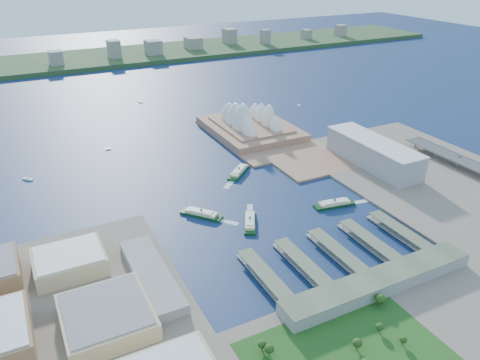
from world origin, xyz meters
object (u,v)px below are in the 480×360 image
ferry_c (250,220)px  ferry_d (334,203)px  toaster_building (373,153)px  ferry_b (239,170)px  opera_house (251,115)px  ferry_a (201,212)px  car_c (460,157)px

ferry_c → ferry_d: ferry_d is taller
toaster_building → ferry_b: bearing=160.5°
opera_house → ferry_a: size_ratio=3.54×
ferry_d → opera_house: bearing=3.0°
toaster_building → car_c: size_ratio=35.00×
opera_house → ferry_a: opera_house is taller
opera_house → car_c: opera_house is taller
opera_house → ferry_b: bearing=-123.8°
opera_house → ferry_b: size_ratio=3.41×
opera_house → ferry_c: opera_house is taller
ferry_a → ferry_d: ferry_d is taller
opera_house → ferry_c: bearing=-118.3°
ferry_c → car_c: size_ratio=11.15×
toaster_building → car_c: (109.00, -58.23, -5.01)m
opera_house → ferry_d: 273.19m
toaster_building → ferry_b: toaster_building is taller
ferry_a → ferry_d: bearing=-58.5°
ferry_b → ferry_c: (-48.82, -124.24, -0.32)m
ferry_b → opera_house: bearing=104.3°
ferry_c → ferry_b: bearing=-83.3°
ferry_a → ferry_c: (42.29, -41.19, -0.13)m
opera_house → ferry_a: bearing=-129.8°
opera_house → ferry_a: (-182.16, -219.01, -27.20)m
opera_house → ferry_a: 286.16m
ferry_b → toaster_building: bearing=28.6°
ferry_a → ferry_b: bearing=2.4°
ferry_a → ferry_b: ferry_b is taller
ferry_a → opera_house: bearing=10.3°
ferry_a → car_c: (381.16, -39.22, 10.69)m
ferry_c → ferry_d: bearing=-157.1°
ferry_a → ferry_d: 161.19m
ferry_a → ferry_d: size_ratio=0.99×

